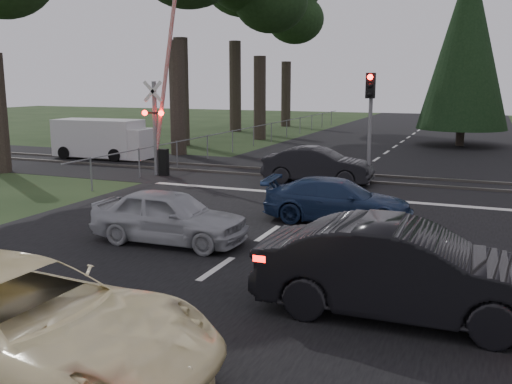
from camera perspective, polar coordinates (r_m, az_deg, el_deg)
The scene contains 17 objects.
ground at distance 11.91m, azimuth -3.99°, elevation -7.68°, with size 120.00×120.00×0.00m, color #223518.
road at distance 21.07m, azimuth 8.02°, elevation 0.52°, with size 14.00×100.00×0.01m, color black.
rail_corridor at distance 22.99m, azimuth 9.25°, elevation 1.37°, with size 120.00×8.00×0.01m, color black.
stop_line at distance 19.36m, azimuth 6.71°, elevation -0.36°, with size 13.00×0.35×0.00m, color silver.
rail_near at distance 22.22m, azimuth 8.79°, elevation 1.16°, with size 120.00×0.12×0.10m, color #59544C.
rail_far at distance 23.75m, azimuth 9.68°, elevation 1.77°, with size 120.00×0.12×0.10m, color #59544C.
crossing_signal at distance 23.45m, azimuth -9.59°, elevation 6.60°, with size 1.62×0.38×6.96m.
traffic_signal_center at distance 21.20m, azimuth 11.33°, elevation 8.11°, with size 0.32×0.48×4.10m.
euc_tree_e at distance 49.14m, azimuth 3.10°, elevation 17.70°, with size 6.00×6.00×13.20m.
conifer_tree at distance 36.21m, azimuth 20.31°, elevation 13.84°, with size 5.20×5.20×11.00m.
fence_left at distance 35.24m, azimuth 0.68°, elevation 4.84°, with size 0.10×36.00×1.20m, color slate, non-canonical shape.
cream_coupe at distance 8.05m, azimuth -23.13°, elevation -12.14°, with size 2.56×5.56×1.54m, color #FFEFB6.
dark_hatchback at distance 9.64m, azimuth 14.52°, elevation -7.65°, with size 1.67×4.79×1.58m, color black.
silver_car at distance 13.73m, azimuth -8.65°, elevation -2.43°, with size 1.53×3.80×1.29m, color #AAADB2.
blue_sedan at distance 15.81m, azimuth 8.18°, elevation -0.85°, with size 1.65×4.07×1.18m, color navy.
dark_car_far at distance 21.66m, azimuth 6.20°, elevation 2.65°, with size 1.43×4.10×1.35m, color black.
white_van at distance 29.36m, azimuth -14.83°, elevation 5.15°, with size 5.04×2.12×1.94m.
Camera 1 is at (4.99, -10.12, 3.82)m, focal length 40.00 mm.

